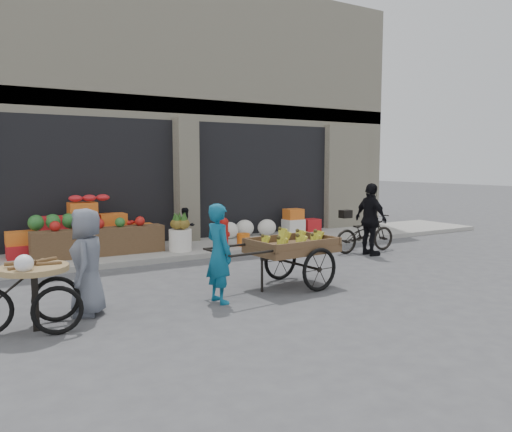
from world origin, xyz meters
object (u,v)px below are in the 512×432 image
vendor_woman (219,253)px  cyclist (371,219)px  tricycle_cart (34,287)px  seated_person (186,227)px  bicycle (365,233)px  fire_hydrant (224,231)px  vendor_grey (87,262)px  banana_cart (290,244)px  orange_bucket (243,240)px  pineapple_bin (180,240)px

vendor_woman → cyclist: 5.07m
tricycle_cart → seated_person: bearing=56.1°
bicycle → seated_person: bearing=59.4°
fire_hydrant → tricycle_cart: 6.02m
seated_person → vendor_grey: size_ratio=0.62×
banana_cart → tricycle_cart: (-4.05, -0.22, -0.19)m
fire_hydrant → vendor_grey: size_ratio=0.47×
orange_bucket → banana_cart: banana_cart is taller
banana_cart → vendor_grey: 3.32m
vendor_woman → orange_bucket: bearing=-38.8°
seated_person → banana_cart: (0.11, -4.26, 0.17)m
cyclist → banana_cart: bearing=117.1°
orange_bucket → seated_person: seated_person is taller
seated_person → cyclist: size_ratio=0.56×
pineapple_bin → bicycle: (4.01, -1.76, 0.08)m
fire_hydrant → seated_person: 0.96m
orange_bucket → vendor_grey: vendor_grey is taller
seated_person → banana_cart: size_ratio=0.36×
seated_person → bicycle: size_ratio=0.54×
pineapple_bin → banana_cart: size_ratio=0.20×
orange_bucket → banana_cart: bearing=-107.0°
vendor_grey → vendor_woman: bearing=97.6°
seated_person → vendor_grey: bearing=-138.0°
vendor_grey → cyclist: (6.62, 1.35, 0.09)m
vendor_woman → vendor_grey: vendor_woman is taller
fire_hydrant → vendor_woman: (-2.06, -3.85, 0.26)m
pineapple_bin → orange_bucket: bearing=-3.6°
fire_hydrant → pineapple_bin: bearing=177.4°
banana_cart → bicycle: size_ratio=1.49×
fire_hydrant → banana_cart: banana_cart is taller
vendor_grey → banana_cart: bearing=106.8°
fire_hydrant → banana_cart: bearing=-99.3°
fire_hydrant → vendor_woman: bearing=-118.1°
tricycle_cart → vendor_grey: 0.84m
orange_bucket → tricycle_cart: (-5.14, -3.78, 0.30)m
fire_hydrant → vendor_grey: bearing=-138.5°
vendor_woman → cyclist: cyclist is taller
pineapple_bin → bicycle: 4.38m
pineapple_bin → vendor_grey: 4.52m
seated_person → banana_cart: seated_person is taller
orange_bucket → bicycle: bicycle is taller
banana_cart → bicycle: 4.00m
orange_bucket → seated_person: 1.42m
orange_bucket → vendor_woman: bearing=-123.9°
fire_hydrant → orange_bucket: bearing=-5.7°
orange_bucket → tricycle_cart: tricycle_cart is taller
vendor_grey → tricycle_cart: bearing=-44.1°
orange_bucket → tricycle_cart: size_ratio=0.22×
fire_hydrant → vendor_woman: size_ratio=0.47×
fire_hydrant → bicycle: size_ratio=0.41×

